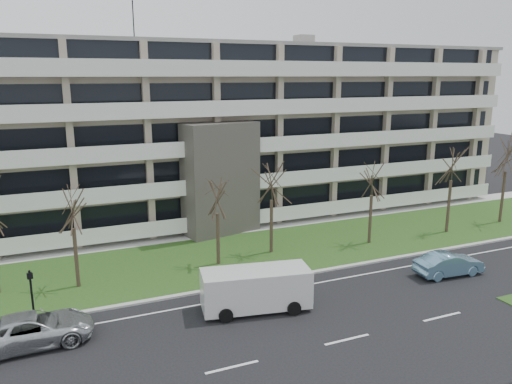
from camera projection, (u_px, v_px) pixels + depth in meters
name	position (u px, v px, depth m)	size (l,w,h in m)	color
ground	(347.00, 340.00, 24.36)	(160.00, 160.00, 0.00)	black
grass_verge	(247.00, 254.00, 35.99)	(90.00, 10.00, 0.06)	#224416
curb	(277.00, 279.00, 31.51)	(90.00, 0.35, 0.12)	#B2B2AD
sidewalk	(221.00, 232.00, 40.90)	(90.00, 2.00, 0.08)	#B2B2AD
lane_edge_line	(287.00, 288.00, 30.18)	(90.00, 0.12, 0.01)	white
apartment_building	(195.00, 131.00, 45.27)	(60.50, 15.10, 18.75)	tan
silver_pickup	(33.00, 330.00, 23.76)	(2.59, 5.62, 1.56)	#B6B9BE
blue_sedan	(449.00, 264.00, 32.08)	(1.58, 4.53, 1.49)	#6D9DBE
white_van	(257.00, 286.00, 27.23)	(6.21, 3.22, 2.29)	silver
pedestrian_signal	(31.00, 290.00, 25.62)	(0.31, 0.26, 2.90)	black
tree_2	(72.00, 205.00, 29.21)	(3.34, 3.34, 6.67)	#382B21
tree_3	(217.00, 193.00, 32.89)	(3.22, 3.22, 6.44)	#382B21
tree_4	(272.00, 179.00, 35.02)	(3.53, 3.53, 7.06)	#382B21
tree_5	(373.00, 176.00, 37.10)	(3.37, 3.37, 6.74)	#382B21
tree_6	(453.00, 160.00, 39.59)	(3.89, 3.89, 7.77)	#382B21
tree_7	(508.00, 151.00, 42.29)	(4.07, 4.07, 8.15)	#382B21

